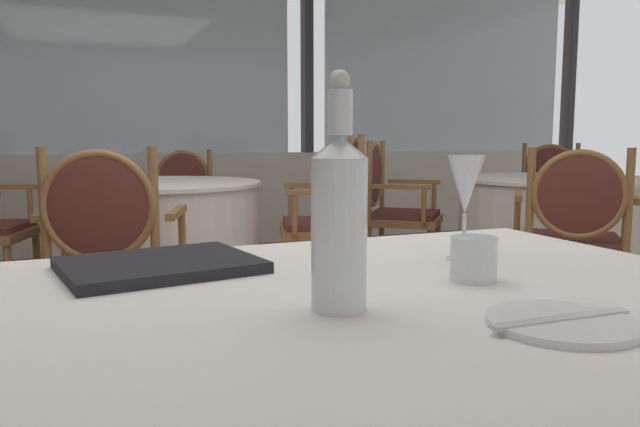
{
  "coord_description": "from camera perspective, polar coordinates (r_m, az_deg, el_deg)",
  "views": [
    {
      "loc": [
        -0.5,
        -1.83,
        0.97
      ],
      "look_at": [
        -0.09,
        -0.83,
        0.84
      ],
      "focal_mm": 34.15,
      "sensor_mm": 36.0,
      "label": 1
    }
  ],
  "objects": [
    {
      "name": "dining_chair_0_3",
      "position": [
        4.53,
        -12.89,
        1.15
      ],
      "size": [
        0.62,
        0.58,
        0.9
      ],
      "rotation": [
        0.0,
        0.0,
        10.7
      ],
      "color": "olive",
      "rests_on": "ground_plane"
    },
    {
      "name": "menu_book",
      "position": [
        1.13,
        -14.8,
        -4.69
      ],
      "size": [
        0.36,
        0.31,
        0.02
      ],
      "primitive_type": "cube",
      "rotation": [
        0.0,
        0.0,
        0.16
      ],
      "color": "black",
      "rests_on": "foreground_table"
    },
    {
      "name": "butter_knife",
      "position": [
        0.83,
        21.69,
        -9.14
      ],
      "size": [
        0.21,
        0.02,
        0.0
      ],
      "primitive_type": "cube",
      "rotation": [
        0.0,
        0.0,
        -0.02
      ],
      "color": "silver",
      "rests_on": "foreground_table"
    },
    {
      "name": "background_table_0",
      "position": [
        3.56,
        -15.04,
        -3.04
      ],
      "size": [
        1.18,
        1.18,
        0.74
      ],
      "color": "white",
      "rests_on": "ground_plane"
    },
    {
      "name": "wine_glass",
      "position": [
        1.2,
        13.47,
        2.45
      ],
      "size": [
        0.07,
        0.07,
        0.2
      ],
      "color": "white",
      "rests_on": "foreground_table"
    },
    {
      "name": "water_bottle",
      "position": [
        0.82,
        1.82,
        -0.28
      ],
      "size": [
        0.08,
        0.08,
        0.32
      ],
      "color": "white",
      "rests_on": "foreground_table"
    },
    {
      "name": "dining_chair_0_2",
      "position": [
        3.49,
        1.58,
        0.57
      ],
      "size": [
        0.58,
        0.62,
        1.0
      ],
      "rotation": [
        0.0,
        0.0,
        9.12
      ],
      "color": "olive",
      "rests_on": "ground_plane"
    },
    {
      "name": "window_wall_far",
      "position": [
        5.55,
        -17.17,
        8.57
      ],
      "size": [
        10.28,
        0.14,
        2.91
      ],
      "color": "silver",
      "rests_on": "ground_plane"
    },
    {
      "name": "dining_chair_2_3",
      "position": [
        4.14,
        6.73,
        1.18
      ],
      "size": [
        0.65,
        0.66,
        0.96
      ],
      "rotation": [
        0.0,
        0.0,
        11.87
      ],
      "color": "olive",
      "rests_on": "ground_plane"
    },
    {
      "name": "side_plate",
      "position": [
        0.83,
        21.68,
        -9.48
      ],
      "size": [
        0.19,
        0.19,
        0.01
      ],
      "primitive_type": "cylinder",
      "color": "white",
      "rests_on": "foreground_table"
    },
    {
      "name": "background_table_2",
      "position": [
        4.1,
        21.36,
        -1.99
      ],
      "size": [
        1.25,
        1.25,
        0.74
      ],
      "color": "white",
      "rests_on": "ground_plane"
    },
    {
      "name": "dining_chair_2_0",
      "position": [
        3.03,
        22.72,
        -1.38
      ],
      "size": [
        0.66,
        0.65,
        0.94
      ],
      "rotation": [
        0.0,
        0.0,
        7.16
      ],
      "color": "olive",
      "rests_on": "ground_plane"
    },
    {
      "name": "dining_chair_2_2",
      "position": [
        5.12,
        20.74,
        1.79
      ],
      "size": [
        0.66,
        0.65,
        0.94
      ],
      "rotation": [
        0.0,
        0.0,
        10.3
      ],
      "color": "olive",
      "rests_on": "ground_plane"
    },
    {
      "name": "dining_chair_0_1",
      "position": [
        2.55,
        -19.15,
        -2.97
      ],
      "size": [
        0.62,
        0.58,
        0.94
      ],
      "rotation": [
        0.0,
        0.0,
        7.55
      ],
      "color": "olive",
      "rests_on": "ground_plane"
    },
    {
      "name": "water_tumbler",
      "position": [
        1.04,
        14.18,
        -4.13
      ],
      "size": [
        0.08,
        0.08,
        0.07
      ],
      "primitive_type": "cylinder",
      "color": "white",
      "rests_on": "foreground_table"
    }
  ]
}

